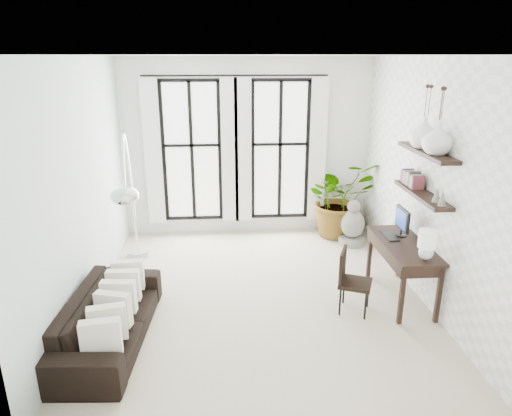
{
  "coord_description": "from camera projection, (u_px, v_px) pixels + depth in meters",
  "views": [
    {
      "loc": [
        -0.43,
        -5.7,
        3.19
      ],
      "look_at": [
        0.0,
        0.3,
        1.18
      ],
      "focal_mm": 32.0,
      "sensor_mm": 36.0,
      "label": 1
    }
  ],
  "objects": [
    {
      "name": "plant",
      "position": [
        339.0,
        198.0,
        8.35
      ],
      "size": [
        1.55,
        1.44,
        1.44
      ],
      "primitive_type": "imported",
      "rotation": [
        0.0,
        0.0,
        0.28
      ],
      "color": "#2D7228",
      "rests_on": "floor"
    },
    {
      "name": "sofa",
      "position": [
        109.0,
        318.0,
        5.29
      ],
      "size": [
        0.95,
        2.13,
        0.61
      ],
      "primitive_type": "imported",
      "rotation": [
        0.0,
        0.0,
        1.51
      ],
      "color": "black",
      "rests_on": "floor"
    },
    {
      "name": "vase_b",
      "position": [
        424.0,
        133.0,
        5.77
      ],
      "size": [
        0.37,
        0.37,
        0.38
      ],
      "primitive_type": "imported",
      "color": "white",
      "rests_on": "shelf_upper"
    },
    {
      "name": "windows",
      "position": [
        236.0,
        151.0,
        8.22
      ],
      "size": [
        3.26,
        0.13,
        2.65
      ],
      "color": "white",
      "rests_on": "wall_back"
    },
    {
      "name": "wall_left",
      "position": [
        80.0,
        188.0,
        5.77
      ],
      "size": [
        0.0,
        5.0,
        5.0
      ],
      "primitive_type": "plane",
      "rotation": [
        1.57,
        0.0,
        1.57
      ],
      "color": "silver",
      "rests_on": "floor"
    },
    {
      "name": "buddha",
      "position": [
        352.0,
        226.0,
        8.04
      ],
      "size": [
        0.46,
        0.46,
        0.82
      ],
      "color": "gray",
      "rests_on": "floor"
    },
    {
      "name": "wall_shelves",
      "position": [
        423.0,
        176.0,
        5.84
      ],
      "size": [
        0.25,
        1.3,
        0.6
      ],
      "color": "black",
      "rests_on": "wall_right"
    },
    {
      "name": "wall_right",
      "position": [
        425.0,
        182.0,
        6.08
      ],
      "size": [
        0.0,
        5.0,
        5.0
      ],
      "primitive_type": "plane",
      "rotation": [
        1.57,
        0.0,
        -1.57
      ],
      "color": "white",
      "rests_on": "floor"
    },
    {
      "name": "desk",
      "position": [
        405.0,
        249.0,
        6.06
      ],
      "size": [
        0.59,
        1.39,
        1.21
      ],
      "color": "black",
      "rests_on": "floor"
    },
    {
      "name": "throw_pillows",
      "position": [
        116.0,
        303.0,
        5.24
      ],
      "size": [
        0.4,
        1.52,
        0.4
      ],
      "color": "white",
      "rests_on": "sofa"
    },
    {
      "name": "ceiling",
      "position": [
        257.0,
        55.0,
        5.42
      ],
      "size": [
        5.0,
        5.0,
        0.0
      ],
      "primitive_type": "plane",
      "color": "white",
      "rests_on": "wall_back"
    },
    {
      "name": "arc_lamp",
      "position": [
        127.0,
        168.0,
        5.99
      ],
      "size": [
        0.72,
        2.69,
        2.29
      ],
      "color": "silver",
      "rests_on": "floor"
    },
    {
      "name": "wall_back",
      "position": [
        247.0,
        148.0,
        8.29
      ],
      "size": [
        4.5,
        0.0,
        4.5
      ],
      "primitive_type": "plane",
      "rotation": [
        1.57,
        0.0,
        0.0
      ],
      "color": "white",
      "rests_on": "floor"
    },
    {
      "name": "desk_chair",
      "position": [
        350.0,
        277.0,
        5.89
      ],
      "size": [
        0.52,
        0.52,
        0.85
      ],
      "rotation": [
        0.0,
        0.0,
        -0.4
      ],
      "color": "black",
      "rests_on": "floor"
    },
    {
      "name": "floor",
      "position": [
        257.0,
        294.0,
        6.43
      ],
      "size": [
        5.0,
        5.0,
        0.0
      ],
      "primitive_type": "plane",
      "color": "beige",
      "rests_on": "ground"
    },
    {
      "name": "vase_a",
      "position": [
        438.0,
        138.0,
        5.4
      ],
      "size": [
        0.37,
        0.37,
        0.38
      ],
      "primitive_type": "imported",
      "color": "white",
      "rests_on": "shelf_upper"
    }
  ]
}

